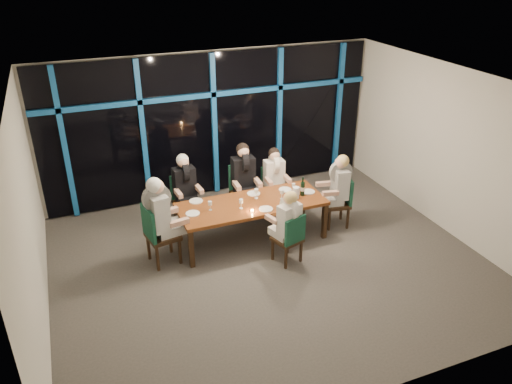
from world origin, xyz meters
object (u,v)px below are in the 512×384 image
chair_far_right (273,187)px  chair_far_mid (243,188)px  chair_end_left (157,232)px  wine_bottle (303,188)px  chair_near_mid (290,237)px  diner_far_right (275,172)px  diner_near_mid (288,216)px  diner_far_mid (244,170)px  dining_table (252,206)px  chair_far_left (185,197)px  chair_end_right (341,199)px  diner_end_right (338,181)px  diner_far_left (185,180)px  water_pitcher (296,193)px  diner_end_left (160,208)px

chair_far_right → chair_far_mid: bearing=176.0°
chair_end_left → wine_bottle: bearing=-99.0°
chair_end_left → chair_near_mid: bearing=-121.9°
chair_far_mid → wine_bottle: size_ratio=2.93×
diner_far_right → diner_near_mid: diner_far_right is taller
chair_far_mid → diner_far_mid: diner_far_mid is taller
dining_table → chair_far_left: (-0.96, 1.05, -0.14)m
chair_end_right → diner_end_right: (-0.08, 0.02, 0.39)m
diner_far_left → wine_bottle: diner_far_left is taller
chair_far_mid → water_pitcher: 1.28m
chair_end_left → diner_end_right: size_ratio=1.13×
diner_far_left → diner_end_left: bearing=-127.1°
diner_near_mid → chair_near_mid: bearing=90.0°
chair_far_right → chair_end_right: chair_end_right is taller
diner_near_mid → wine_bottle: diner_near_mid is taller
diner_far_mid → diner_end_right: bearing=-31.0°
diner_near_mid → wine_bottle: (0.66, 0.79, 0.02)m
chair_end_right → water_pitcher: (-0.96, -0.01, 0.31)m
diner_end_right → chair_end_right: bearing=90.0°
chair_end_right → diner_end_right: bearing=-90.0°
chair_end_left → diner_far_right: diner_far_right is taller
diner_far_left → diner_far_right: size_ratio=1.05×
chair_end_left → chair_far_mid: bearing=-70.5°
dining_table → wine_bottle: bearing=-4.3°
diner_near_mid → chair_end_left: bearing=-36.9°
chair_far_left → chair_end_left: chair_end_left is taller
diner_far_left → wine_bottle: 2.17m
dining_table → diner_far_left: diner_far_left is taller
chair_far_left → wine_bottle: 2.24m
chair_end_left → diner_far_mid: bearing=-72.5°
diner_end_left → water_pitcher: size_ratio=4.83×
diner_far_left → water_pitcher: diner_far_left is taller
water_pitcher → chair_near_mid: bearing=-116.7°
diner_far_mid → diner_near_mid: diner_far_mid is taller
chair_end_right → diner_far_mid: size_ratio=0.97×
chair_end_left → dining_table: bearing=-95.9°
diner_far_left → wine_bottle: size_ratio=2.69×
wine_bottle → diner_far_right: bearing=100.8°
chair_near_mid → diner_far_left: (-1.26, 1.91, 0.42)m
chair_far_mid → chair_near_mid: bearing=-83.7°
chair_far_left → water_pitcher: size_ratio=4.50×
chair_end_right → water_pitcher: 1.01m
chair_far_right → diner_far_mid: size_ratio=0.92×
chair_near_mid → diner_far_left: 2.33m
chair_far_left → diner_near_mid: size_ratio=1.10×
chair_near_mid → diner_near_mid: size_ratio=1.03×
diner_far_right → diner_end_left: (-2.42, -0.91, 0.14)m
chair_far_mid → diner_end_left: 2.15m
chair_far_right → chair_end_left: bearing=-154.9°
diner_far_right → diner_far_left: bearing=177.7°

